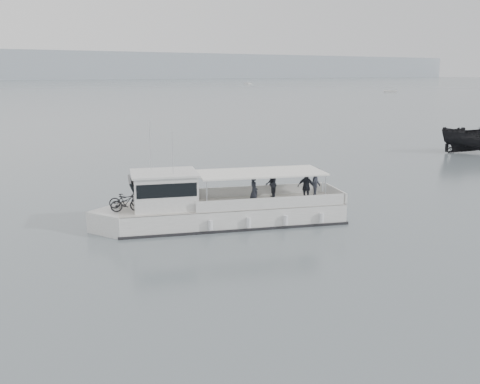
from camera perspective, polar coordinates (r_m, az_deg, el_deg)
ground at (r=27.16m, az=2.22°, el=-3.69°), size 1400.00×1400.00×0.00m
tour_boat at (r=27.25m, az=-3.21°, el=-1.69°), size 12.78×6.89×5.45m
dark_motorboat at (r=56.64m, az=23.95°, el=5.24°), size 7.51×5.84×2.75m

